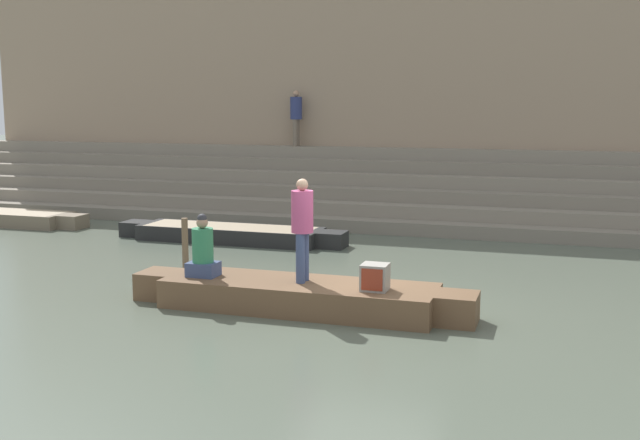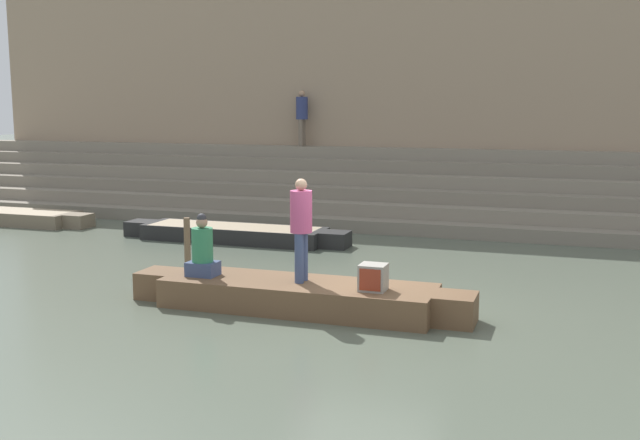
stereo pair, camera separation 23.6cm
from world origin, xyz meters
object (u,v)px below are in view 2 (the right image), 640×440
at_px(moored_boat_shore, 234,233).
at_px(moored_boat_distant, 7,216).
at_px(person_standing, 301,223).
at_px(mooring_post, 187,243).
at_px(tv_set, 373,277).
at_px(rowboat_main, 298,295).
at_px(person_rowing, 202,251).
at_px(person_on_steps, 302,114).

relative_size(moored_boat_shore, moored_boat_distant, 1.09).
relative_size(person_standing, mooring_post, 1.63).
bearing_deg(person_standing, tv_set, -25.60).
bearing_deg(rowboat_main, mooring_post, 145.69).
bearing_deg(tv_set, person_rowing, -178.89).
height_order(person_rowing, person_on_steps, person_on_steps).
xyz_separation_m(person_rowing, moored_boat_distant, (-9.79, 6.22, -0.72)).
bearing_deg(person_standing, person_on_steps, 93.04).
bearing_deg(moored_boat_distant, person_rowing, -34.80).
height_order(moored_boat_shore, moored_boat_distant, same).
xyz_separation_m(rowboat_main, moored_boat_shore, (-3.87, 5.61, -0.05)).
bearing_deg(moored_boat_distant, person_standing, -30.01).
bearing_deg(moored_boat_shore, rowboat_main, -61.01).
distance_m(person_rowing, tv_set, 3.16).
distance_m(tv_set, moored_boat_shore, 7.82).
height_order(moored_boat_distant, person_on_steps, person_on_steps).
relative_size(person_rowing, moored_boat_shore, 0.18).
distance_m(moored_boat_distant, person_on_steps, 9.61).
distance_m(rowboat_main, mooring_post, 4.19).
bearing_deg(rowboat_main, person_rowing, -176.19).
height_order(person_rowing, moored_boat_shore, person_rowing).
distance_m(person_rowing, moored_boat_distant, 11.62).
distance_m(rowboat_main, person_rowing, 1.89).
relative_size(tv_set, person_on_steps, 0.24).
relative_size(person_rowing, mooring_post, 1.02).
bearing_deg(mooring_post, tv_set, -27.76).
bearing_deg(rowboat_main, moored_boat_shore, 124.87).
bearing_deg(person_rowing, moored_boat_shore, 124.05).
bearing_deg(person_on_steps, rowboat_main, -98.15).
height_order(rowboat_main, tv_set, tv_set).
xyz_separation_m(moored_boat_distant, person_on_steps, (7.45, 5.30, 2.98)).
bearing_deg(mooring_post, rowboat_main, -34.59).
height_order(tv_set, moored_boat_shore, tv_set).
distance_m(person_standing, person_rowing, 1.92).
relative_size(person_rowing, moored_boat_distant, 0.20).
xyz_separation_m(rowboat_main, person_standing, (0.06, 0.03, 1.25)).
bearing_deg(moored_boat_shore, person_standing, -60.44).
xyz_separation_m(person_standing, moored_boat_shore, (-3.93, 5.58, -1.30)).
bearing_deg(person_standing, moored_boat_distant, 135.31).
bearing_deg(tv_set, person_on_steps, 117.58).
distance_m(person_rowing, mooring_post, 3.02).
distance_m(person_standing, person_on_steps, 12.23).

